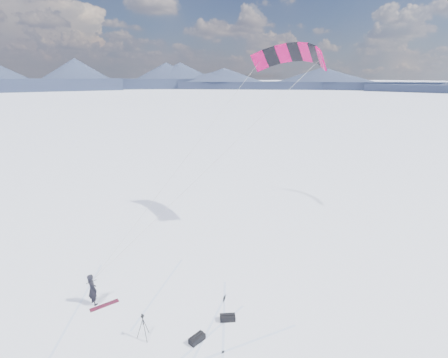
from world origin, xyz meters
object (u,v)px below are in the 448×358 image
snowkiter (94,304)px  gear_bag_a (197,339)px  snowboard (104,305)px  gear_bag_b (228,318)px  tripod (143,323)px

snowkiter → gear_bag_a: size_ratio=2.13×
snowboard → gear_bag_b: 6.75m
snowboard → gear_bag_b: bearing=-43.9°
snowkiter → tripod: 4.19m
snowkiter → snowboard: bearing=-155.1°
snowkiter → gear_bag_a: snowkiter is taller
snowkiter → gear_bag_b: bearing=-149.9°
tripod → gear_bag_a: (2.17, -1.30, -0.68)m
snowboard → gear_bag_b: (5.49, -3.92, 0.14)m
tripod → gear_bag_a: size_ratio=1.51×
gear_bag_b → snowkiter: bearing=166.3°
snowkiter → gear_bag_b: (5.97, -4.34, 0.16)m
tripod → gear_bag_b: (4.08, -0.70, -0.68)m
snowboard → gear_bag_a: 5.77m
snowboard → tripod: (1.42, -3.22, 0.82)m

